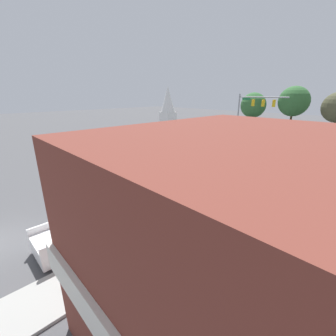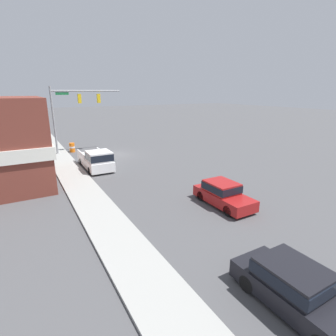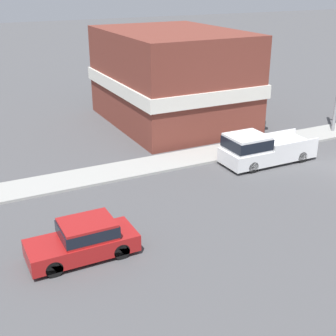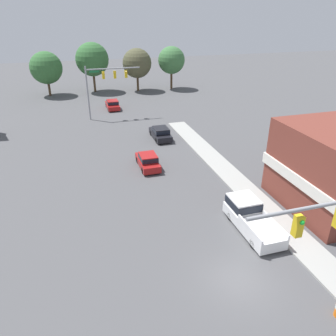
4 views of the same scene
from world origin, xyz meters
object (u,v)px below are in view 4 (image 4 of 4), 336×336
(car_lead, at_px, (148,161))
(pickup_truck_parked, at_px, (249,216))
(car_oncoming, at_px, (161,133))
(car_distant, at_px, (113,104))

(car_lead, relative_size, pickup_truck_parked, 0.75)
(car_lead, xyz_separation_m, pickup_truck_parked, (4.88, -12.16, 0.15))
(car_oncoming, xyz_separation_m, pickup_truck_parked, (1.37, -19.86, 0.15))
(car_lead, height_order, pickup_truck_parked, pickup_truck_parked)
(car_lead, height_order, car_oncoming, car_lead)
(car_lead, relative_size, car_oncoming, 0.94)
(car_lead, xyz_separation_m, car_oncoming, (3.51, 7.70, -0.00))
(car_distant, bearing_deg, car_lead, -89.12)
(car_oncoming, bearing_deg, car_distant, -76.03)
(car_oncoming, xyz_separation_m, car_distant, (-3.87, 15.53, -0.01))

